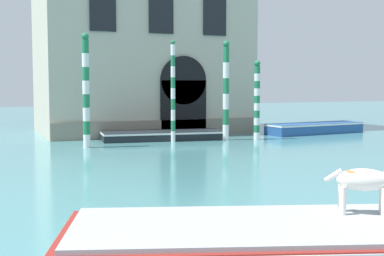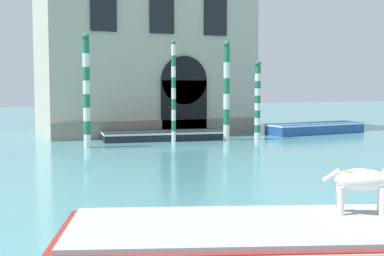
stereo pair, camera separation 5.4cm
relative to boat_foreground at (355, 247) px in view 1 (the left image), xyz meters
name	(u,v)px [view 1 (the left image)]	position (x,y,z in m)	size (l,w,h in m)	color
boat_foreground	(355,247)	(0.00, 0.00, 0.00)	(8.00, 4.60, 0.72)	maroon
dog_on_deck	(369,181)	(0.43, 0.26, 0.81)	(0.94, 0.71, 0.72)	silver
boat_moored_near_palazzo	(163,135)	(3.39, 17.10, -0.17)	(5.66, 2.51, 0.40)	black
boat_moored_far	(315,128)	(11.50, 16.91, -0.10)	(5.44, 1.98, 0.54)	#234C8C
mooring_pole_0	(226,90)	(5.95, 15.86, 1.85)	(0.29, 0.29, 4.42)	white
mooring_pole_1	(86,90)	(-0.39, 15.40, 1.89)	(0.29, 0.29, 4.50)	white
mooring_pole_2	(257,100)	(7.32, 15.49, 1.42)	(0.28, 0.28, 3.56)	white
mooring_pole_3	(173,91)	(3.51, 16.07, 1.83)	(0.20, 0.20, 4.39)	white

